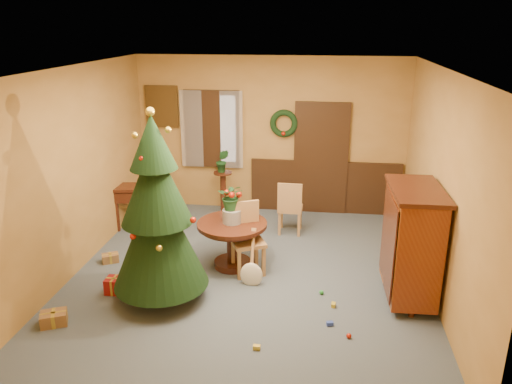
% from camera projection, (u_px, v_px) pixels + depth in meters
% --- Properties ---
extents(room_envelope, '(5.50, 5.50, 5.50)m').
position_uv_depth(room_envelope, '(281.00, 154.00, 9.33)').
color(room_envelope, '#333D4A').
rests_on(room_envelope, ground).
extents(dining_table, '(1.02, 1.02, 0.70)m').
position_uv_depth(dining_table, '(232.00, 236.00, 7.30)').
color(dining_table, black).
rests_on(dining_table, floor).
extents(urn, '(0.27, 0.27, 0.20)m').
position_uv_depth(urn, '(232.00, 216.00, 7.20)').
color(urn, slate).
rests_on(urn, dining_table).
extents(centerpiece_plant, '(0.36, 0.31, 0.40)m').
position_uv_depth(centerpiece_plant, '(232.00, 197.00, 7.10)').
color(centerpiece_plant, '#1E4C23').
rests_on(centerpiece_plant, urn).
extents(chair_near, '(0.59, 0.59, 1.03)m').
position_uv_depth(chair_near, '(246.00, 235.00, 7.17)').
color(chair_near, '#A17240').
rests_on(chair_near, floor).
extents(chair_far, '(0.42, 0.42, 0.94)m').
position_uv_depth(chair_far, '(290.00, 206.00, 8.43)').
color(chair_far, '#A17240').
rests_on(chair_far, floor).
extents(guitar, '(0.43, 0.54, 0.72)m').
position_uv_depth(guitar, '(251.00, 260.00, 6.82)').
color(guitar, '#EEE6C6').
rests_on(guitar, floor).
extents(plant_stand, '(0.34, 0.34, 0.87)m').
position_uv_depth(plant_stand, '(223.00, 189.00, 9.17)').
color(plant_stand, black).
rests_on(plant_stand, floor).
extents(stand_plant, '(0.24, 0.20, 0.43)m').
position_uv_depth(stand_plant, '(222.00, 161.00, 8.99)').
color(stand_plant, '#19471E').
rests_on(stand_plant, plant_stand).
extents(christmas_tree, '(1.22, 1.22, 2.53)m').
position_uv_depth(christmas_tree, '(157.00, 214.00, 6.21)').
color(christmas_tree, '#382111').
rests_on(christmas_tree, floor).
extents(writing_desk, '(0.93, 0.57, 0.78)m').
position_uv_depth(writing_desk, '(139.00, 196.00, 8.67)').
color(writing_desk, black).
rests_on(writing_desk, floor).
extents(sideboard, '(0.66, 1.21, 1.52)m').
position_uv_depth(sideboard, '(412.00, 241.00, 6.36)').
color(sideboard, '#58180A').
rests_on(sideboard, floor).
extents(gift_a, '(0.37, 0.33, 0.16)m').
position_uv_depth(gift_a, '(54.00, 318.00, 6.00)').
color(gift_a, brown).
rests_on(gift_a, floor).
extents(gift_b, '(0.22, 0.22, 0.22)m').
position_uv_depth(gift_b, '(114.00, 285.00, 6.70)').
color(gift_b, maroon).
rests_on(gift_b, floor).
extents(gift_c, '(0.29, 0.26, 0.13)m').
position_uv_depth(gift_c, '(110.00, 258.00, 7.56)').
color(gift_c, brown).
rests_on(gift_c, floor).
extents(gift_d, '(0.37, 0.17, 0.13)m').
position_uv_depth(gift_d, '(166.00, 295.00, 6.54)').
color(gift_d, maroon).
rests_on(gift_d, floor).
extents(toy_a, '(0.09, 0.07, 0.05)m').
position_uv_depth(toy_a, '(330.00, 324.00, 5.99)').
color(toy_a, '#263EA6').
rests_on(toy_a, floor).
extents(toy_b, '(0.06, 0.06, 0.06)m').
position_uv_depth(toy_b, '(321.00, 292.00, 6.67)').
color(toy_b, green).
rests_on(toy_b, floor).
extents(toy_c, '(0.06, 0.09, 0.05)m').
position_uv_depth(toy_c, '(333.00, 305.00, 6.39)').
color(toy_c, gold).
rests_on(toy_c, floor).
extents(toy_d, '(0.06, 0.06, 0.06)m').
position_uv_depth(toy_d, '(349.00, 336.00, 5.75)').
color(toy_d, '#B01E0B').
rests_on(toy_d, floor).
extents(toy_e, '(0.08, 0.05, 0.05)m').
position_uv_depth(toy_e, '(257.00, 347.00, 5.56)').
color(toy_e, gold).
rests_on(toy_e, floor).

